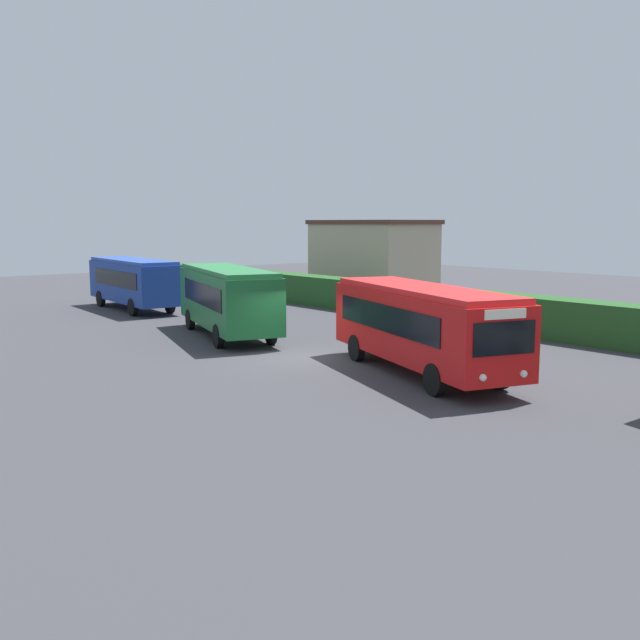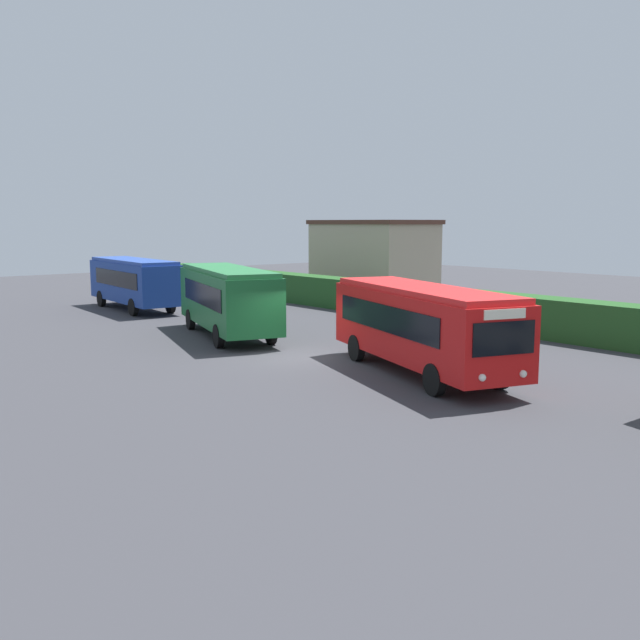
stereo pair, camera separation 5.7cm
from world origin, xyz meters
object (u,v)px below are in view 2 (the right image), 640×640
at_px(person_center, 497,352).
at_px(bus_blue, 134,281).
at_px(person_left, 139,289).
at_px(bus_green, 228,297).
at_px(bus_red, 422,324).

bearing_deg(person_center, bus_blue, -115.18).
distance_m(person_left, person_center, 28.86).
xyz_separation_m(bus_green, person_left, (-15.54, 2.87, -0.97)).
relative_size(bus_green, person_center, 5.33).
xyz_separation_m(bus_blue, bus_green, (12.06, -0.94, 0.06)).
xyz_separation_m(bus_blue, person_center, (25.37, 1.26, -0.84)).
xyz_separation_m(bus_red, person_left, (-26.69, 2.00, -0.92)).
bearing_deg(bus_blue, bus_red, -176.14).
height_order(bus_blue, bus_red, bus_red).
bearing_deg(person_center, bus_red, -86.67).
height_order(bus_blue, person_left, bus_blue).
xyz_separation_m(bus_red, person_center, (2.17, 1.32, -0.85)).
height_order(bus_blue, bus_green, bus_green).
relative_size(bus_blue, bus_green, 0.99).
bearing_deg(bus_red, bus_green, -157.33).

